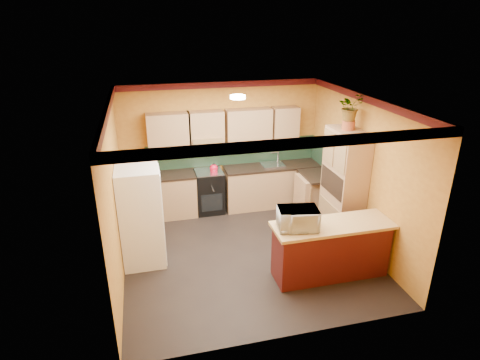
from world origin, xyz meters
name	(u,v)px	position (x,y,z in m)	size (l,w,h in m)	color
room_shell	(244,135)	(0.02, 0.28, 2.09)	(4.24, 4.24, 2.72)	black
base_cabinets_back	(238,189)	(0.29, 1.80, 0.44)	(3.65, 0.60, 0.88)	#A58257
countertop_back	(238,169)	(0.29, 1.80, 0.90)	(3.65, 0.62, 0.04)	black
stove	(209,191)	(-0.34, 1.80, 0.46)	(0.58, 0.58, 0.91)	black
kettle	(214,168)	(-0.24, 1.75, 1.00)	(0.17, 0.17, 0.18)	red
sink	(273,165)	(1.06, 1.80, 0.94)	(0.48, 0.40, 0.03)	silver
base_cabinets_right	(317,196)	(1.80, 1.05, 0.44)	(0.60, 0.80, 0.88)	#A58257
countertop_right	(318,176)	(1.80, 1.05, 0.90)	(0.62, 0.80, 0.04)	black
fridge	(141,217)	(-1.75, 0.15, 0.85)	(0.68, 0.66, 1.70)	white
pantry	(343,186)	(1.85, 0.10, 1.05)	(0.48, 0.90, 2.10)	#A58257
fern_pot	(348,125)	(1.85, 0.15, 2.18)	(0.22, 0.22, 0.16)	#994525
fern	(350,107)	(1.85, 0.15, 2.50)	(0.42, 0.37, 0.47)	#A58257
breakfast_bar	(330,251)	(1.14, -0.95, 0.44)	(1.80, 0.55, 0.88)	#511313
bar_top	(333,225)	(1.14, -0.95, 0.91)	(1.90, 0.65, 0.05)	tan
microwave	(298,219)	(0.55, -0.95, 1.09)	(0.59, 0.40, 0.33)	white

